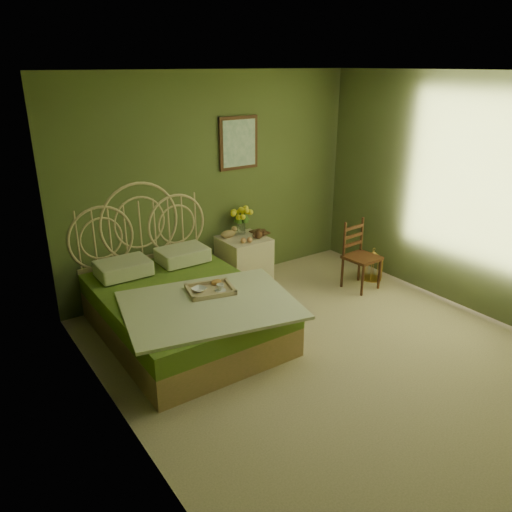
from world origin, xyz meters
TOP-DOWN VIEW (x-y plane):
  - floor at (0.00, 0.00)m, footprint 4.50×4.50m
  - ceiling at (0.00, 0.00)m, footprint 4.50×4.50m
  - wall_back at (0.00, 2.25)m, footprint 4.00×0.00m
  - wall_left at (-2.00, 0.00)m, footprint 0.00×4.50m
  - wall_right at (2.00, 0.00)m, footprint 0.00×4.50m
  - wall_art at (0.34, 2.22)m, footprint 0.54×0.04m
  - bed at (-0.99, 1.27)m, footprint 1.81×2.29m
  - nightstand at (0.25, 1.99)m, footprint 0.56×0.56m
  - chair at (1.37, 1.09)m, footprint 0.41×0.41m
  - birdcage at (1.70, 1.12)m, footprint 0.26×0.26m
  - book_lower at (0.42, 2.00)m, footprint 0.19×0.25m
  - book_upper at (0.42, 2.00)m, footprint 0.23×0.26m
  - cereal_bowl at (-0.90, 1.04)m, footprint 0.17×0.17m
  - coffee_cup at (-0.72, 0.93)m, footprint 0.10×0.10m

SIDE VIEW (x-z plane):
  - floor at x=0.00m, z-range 0.00..0.00m
  - birdcage at x=1.70m, z-range 0.00..0.39m
  - bed at x=-0.99m, z-range -0.40..1.02m
  - nightstand at x=0.25m, z-range -0.15..0.89m
  - chair at x=1.37m, z-range 0.05..0.91m
  - cereal_bowl at x=-0.90m, z-range 0.55..0.58m
  - coffee_cup at x=-0.72m, z-range 0.55..0.62m
  - book_lower at x=0.42m, z-range 0.61..0.64m
  - book_upper at x=0.42m, z-range 0.64..0.65m
  - wall_back at x=0.00m, z-range -0.70..3.30m
  - wall_left at x=-2.00m, z-range -0.95..3.55m
  - wall_right at x=2.00m, z-range -0.95..3.55m
  - wall_art at x=0.34m, z-range 1.43..2.07m
  - ceiling at x=0.00m, z-range 2.60..2.60m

